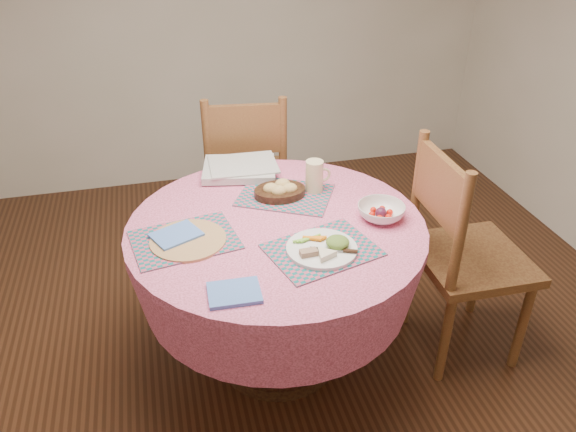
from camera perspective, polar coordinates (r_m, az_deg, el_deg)
The scene contains 15 objects.
ground at distance 2.79m, azimuth -1.03°, elevation -14.02°, with size 4.00×4.00×0.00m, color #331C0F.
dining_table at distance 2.42m, azimuth -1.15°, elevation -4.70°, with size 1.24×1.24×0.75m.
chair_right at distance 2.61m, azimuth 17.18°, elevation -3.44°, with size 0.48×0.50×1.06m.
chair_back at distance 3.19m, azimuth -4.30°, elevation 4.25°, with size 0.54×0.52×1.03m.
placemat_front at distance 2.15m, azimuth 3.48°, elevation -3.46°, with size 0.40×0.30×0.01m, color #126165.
placemat_left at distance 2.25m, azimuth -10.46°, elevation -2.40°, with size 0.40×0.30×0.01m, color #126165.
placemat_back at distance 2.52m, azimuth -0.29°, elevation 2.14°, with size 0.40×0.30×0.01m, color #126165.
wicker_trivet at distance 2.24m, azimuth -10.11°, elevation -2.44°, with size 0.30×0.30×0.01m, color #A06945.
napkin_near at distance 1.94m, azimuth -5.48°, elevation -7.77°, with size 0.18×0.14×0.01m, color #507ACE.
napkin_far at distance 2.26m, azimuth -11.28°, elevation -1.93°, with size 0.18×0.14×0.01m, color #507ACE.
dinner_plate at distance 2.14m, azimuth 3.68°, elevation -3.20°, with size 0.27×0.27×0.05m.
bread_bowl at distance 2.50m, azimuth -0.82°, elevation 2.65°, with size 0.23×0.23×0.08m.
latte_mug at distance 2.53m, azimuth 2.74°, elevation 4.09°, with size 0.12×0.08×0.14m.
fruit_bowl at distance 2.37m, azimuth 9.43°, elevation 0.40°, with size 0.25×0.25×0.06m.
newspaper_stack at distance 2.72m, azimuth -4.91°, elevation 4.86°, with size 0.39×0.33×0.04m.
Camera 1 is at (-0.44, -1.92, 1.97)m, focal length 35.00 mm.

